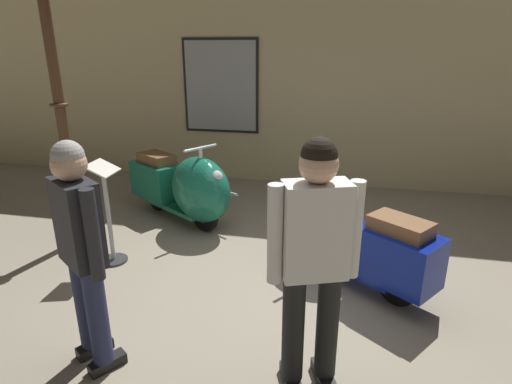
{
  "coord_description": "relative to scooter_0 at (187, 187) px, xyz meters",
  "views": [
    {
      "loc": [
        0.44,
        -3.27,
        2.11
      ],
      "look_at": [
        -0.5,
        1.06,
        0.57
      ],
      "focal_mm": 29.11,
      "sensor_mm": 36.0,
      "label": 1
    }
  ],
  "objects": [
    {
      "name": "ground_plane",
      "position": [
        1.43,
        -1.3,
        -0.47
      ],
      "size": [
        60.0,
        60.0,
        0.0
      ],
      "primitive_type": "plane",
      "color": "gray"
    },
    {
      "name": "showroom_back_wall",
      "position": [
        1.43,
        2.06,
        1.35
      ],
      "size": [
        18.0,
        0.24,
        3.65
      ],
      "color": "#CCB784",
      "rests_on": "ground"
    },
    {
      "name": "scooter_0",
      "position": [
        0.0,
        0.0,
        0.0
      ],
      "size": [
        1.7,
        1.3,
        1.04
      ],
      "rotation": [
        0.0,
        0.0,
        -0.55
      ],
      "color": "black",
      "rests_on": "ground"
    },
    {
      "name": "scooter_1",
      "position": [
        1.88,
        -0.89,
        -0.01
      ],
      "size": [
        1.61,
        1.37,
        1.02
      ],
      "rotation": [
        0.0,
        0.0,
        2.5
      ],
      "color": "black",
      "rests_on": "ground"
    },
    {
      "name": "lamppost",
      "position": [
        -1.04,
        -0.75,
        1.04
      ],
      "size": [
        0.28,
        0.28,
        2.93
      ],
      "color": "#472D19",
      "rests_on": "ground"
    },
    {
      "name": "visitor_0",
      "position": [
        1.75,
        -2.37,
        0.49
      ],
      "size": [
        0.53,
        0.36,
        1.66
      ],
      "rotation": [
        0.0,
        0.0,
        1.93
      ],
      "color": "black",
      "rests_on": "ground"
    },
    {
      "name": "visitor_1",
      "position": [
        0.27,
        -2.48,
        0.45
      ],
      "size": [
        0.46,
        0.39,
        1.6
      ],
      "rotation": [
        0.0,
        0.0,
        0.96
      ],
      "color": "black",
      "rests_on": "ground"
    },
    {
      "name": "info_stanchion",
      "position": [
        -0.4,
        -1.12,
        -0.03
      ],
      "size": [
        0.28,
        0.33,
        1.07
      ],
      "color": "#333338",
      "rests_on": "ground"
    }
  ]
}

